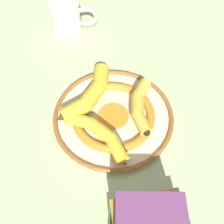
{
  "coord_description": "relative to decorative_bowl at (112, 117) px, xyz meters",
  "views": [
    {
      "loc": [
        0.11,
        0.32,
        0.57
      ],
      "look_at": [
        0.0,
        -0.02,
        0.04
      ],
      "focal_mm": 42.0,
      "sensor_mm": 36.0,
      "label": 1
    }
  ],
  "objects": [
    {
      "name": "ground_plane",
      "position": [
        -0.0,
        0.02,
        -0.01
      ],
      "size": [
        2.8,
        2.8,
        0.0
      ],
      "primitive_type": "plane",
      "color": "#B2C693"
    },
    {
      "name": "decorative_bowl",
      "position": [
        0.0,
        0.0,
        0.0
      ],
      "size": [
        0.3,
        0.3,
        0.03
      ],
      "color": "beige",
      "rests_on": "ground_plane"
    },
    {
      "name": "banana_a",
      "position": [
        0.05,
        0.05,
        0.03
      ],
      "size": [
        0.11,
        0.17,
        0.03
      ],
      "rotation": [
        0.0,
        0.0,
        -1.02
      ],
      "color": "yellow",
      "rests_on": "decorative_bowl"
    },
    {
      "name": "banana_b",
      "position": [
        0.04,
        -0.06,
        0.04
      ],
      "size": [
        0.17,
        0.15,
        0.04
      ],
      "rotation": [
        0.0,
        0.0,
        -2.4
      ],
      "color": "yellow",
      "rests_on": "decorative_bowl"
    },
    {
      "name": "banana_c",
      "position": [
        -0.07,
        0.01,
        0.03
      ],
      "size": [
        0.09,
        0.17,
        0.03
      ],
      "rotation": [
        0.0,
        0.0,
        -5.09
      ],
      "color": "gold",
      "rests_on": "decorative_bowl"
    },
    {
      "name": "coffee_mug",
      "position": [
        0.02,
        -0.38,
        0.04
      ],
      "size": [
        0.14,
        0.09,
        0.1
      ],
      "rotation": [
        0.0,
        0.0,
        2.78
      ],
      "color": "white",
      "rests_on": "ground_plane"
    }
  ]
}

